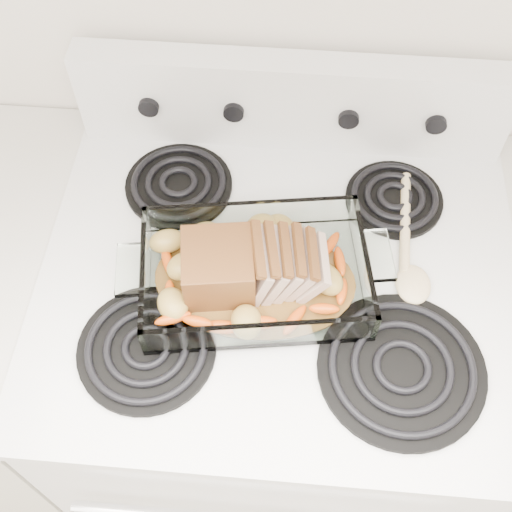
{
  "coord_description": "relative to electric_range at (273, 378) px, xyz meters",
  "views": [
    {
      "loc": [
        0.01,
        1.1,
        1.82
      ],
      "look_at": [
        -0.04,
        1.64,
        0.99
      ],
      "focal_mm": 45.0,
      "sensor_mm": 36.0,
      "label": 1
    }
  ],
  "objects": [
    {
      "name": "baking_dish",
      "position": [
        -0.04,
        -0.03,
        0.48
      ],
      "size": [
        0.35,
        0.23,
        0.07
      ],
      "rotation": [
        0.0,
        0.0,
        0.15
      ],
      "color": "white",
      "rests_on": "electric_range"
    },
    {
      "name": "electric_range",
      "position": [
        0.0,
        0.0,
        0.0
      ],
      "size": [
        0.78,
        0.7,
        1.12
      ],
      "color": "white",
      "rests_on": "ground"
    },
    {
      "name": "roast_vegetables",
      "position": [
        -0.04,
        -0.0,
        0.49
      ],
      "size": [
        0.33,
        0.18,
        0.04
      ],
      "rotation": [
        0.0,
        0.0,
        -0.26
      ],
      "color": "#F74E03",
      "rests_on": "baking_dish"
    },
    {
      "name": "wooden_spoon",
      "position": [
        0.21,
        0.04,
        0.46
      ],
      "size": [
        0.06,
        0.26,
        0.02
      ],
      "rotation": [
        0.0,
        0.0,
        -0.06
      ],
      "color": "beige",
      "rests_on": "electric_range"
    },
    {
      "name": "pork_roast",
      "position": [
        -0.06,
        -0.03,
        0.51
      ],
      "size": [
        0.22,
        0.11,
        0.09
      ],
      "rotation": [
        0.0,
        0.0,
        0.08
      ],
      "color": "brown",
      "rests_on": "baking_dish"
    }
  ]
}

